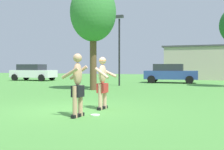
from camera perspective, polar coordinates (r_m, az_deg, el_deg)
ground_plane at (r=9.06m, az=-7.78°, el=-7.06°), size 80.00×80.00×0.00m
player_with_cap at (r=9.06m, az=-1.91°, el=-1.11°), size 0.60×0.69×1.70m
player_in_black at (r=7.73m, az=-7.02°, el=-1.75°), size 0.60×0.60×1.74m
frisbee at (r=8.06m, az=-3.42°, el=-8.07°), size 0.27×0.27×0.03m
car_blue_near_post at (r=23.94m, az=11.73°, el=0.39°), size 4.39×2.20×1.58m
car_white_mid_lot at (r=28.46m, az=-15.71°, el=0.58°), size 4.30×2.02×1.58m
lamp_post at (r=20.13m, az=1.49°, el=6.74°), size 0.60×0.24×5.02m
outbuilding_behind_lot at (r=32.03m, az=20.77°, el=2.34°), size 11.19×5.64×3.52m
tree_right_field at (r=16.78m, az=-3.85°, el=12.36°), size 2.68×2.68×6.23m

